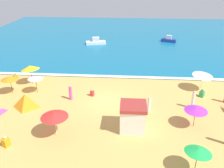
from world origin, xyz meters
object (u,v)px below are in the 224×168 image
(beach_umbrella_4, at_px, (196,109))
(beach_tent, at_px, (26,101))
(lifeguard_cabana, at_px, (133,117))
(beachgoer_9, at_px, (6,142))
(beach_umbrella_6, at_px, (198,150))
(beach_umbrella_1, at_px, (54,115))
(beach_umbrella_7, at_px, (203,74))
(beachgoer_0, at_px, (202,93))
(beachgoer_8, at_px, (71,93))
(beachgoer_10, at_px, (92,93))
(beach_umbrella_5, at_px, (35,78))
(beachgoer_6, at_px, (149,105))
(beach_umbrella_2, at_px, (10,78))
(small_boat_1, at_px, (96,42))
(beachgoer_2, at_px, (193,100))
(beach_umbrella_0, at_px, (30,68))
(beachgoer_7, at_px, (16,77))
(small_boat_0, at_px, (169,40))

(beach_umbrella_4, distance_m, beach_tent, 15.94)
(lifeguard_cabana, relative_size, beachgoer_9, 2.52)
(beach_umbrella_4, relative_size, beach_umbrella_6, 1.02)
(beach_umbrella_1, xyz_separation_m, beach_umbrella_7, (14.07, 9.41, -0.07))
(beachgoer_0, distance_m, beachgoer_8, 14.06)
(beachgoer_10, bearing_deg, beach_umbrella_5, 176.65)
(lifeguard_cabana, height_order, beachgoer_6, lifeguard_cabana)
(beach_umbrella_2, bearing_deg, beachgoer_9, -67.30)
(beach_tent, xyz_separation_m, small_boat_1, (3.77, 23.04, -0.21))
(beach_umbrella_5, bearing_deg, beachgoer_2, -7.46)
(beach_umbrella_7, bearing_deg, beach_umbrella_4, -109.13)
(beach_umbrella_7, xyz_separation_m, beachgoer_8, (-14.29, -3.39, -1.10))
(beachgoer_2, bearing_deg, beach_umbrella_2, 174.75)
(beach_umbrella_0, distance_m, beach_umbrella_4, 18.89)
(beach_tent, bearing_deg, beachgoer_2, 3.66)
(beach_umbrella_4, xyz_separation_m, beach_umbrella_6, (-1.13, -5.19, 0.02))
(beachgoer_7, relative_size, beachgoer_8, 0.55)
(beachgoer_7, bearing_deg, beach_umbrella_2, -70.91)
(beachgoer_8, bearing_deg, beach_umbrella_7, 13.33)
(lifeguard_cabana, distance_m, beachgoer_6, 3.29)
(beach_umbrella_2, xyz_separation_m, beachgoer_6, (14.85, -2.82, -1.08))
(beach_umbrella_6, height_order, beachgoer_10, beach_umbrella_6)
(beachgoer_8, bearing_deg, beach_umbrella_2, 172.26)
(small_boat_1, bearing_deg, beach_umbrella_4, -64.43)
(beachgoer_10, bearing_deg, beachgoer_8, -155.71)
(beach_umbrella_6, relative_size, beachgoer_6, 1.54)
(beachgoer_6, distance_m, small_boat_0, 26.10)
(beach_umbrella_7, distance_m, beachgoer_0, 2.32)
(beach_umbrella_4, height_order, beach_tent, beach_umbrella_4)
(beach_umbrella_4, bearing_deg, beach_umbrella_1, -169.68)
(beach_umbrella_1, relative_size, beach_umbrella_4, 1.10)
(beachgoer_2, bearing_deg, beachgoer_7, 165.66)
(beach_umbrella_7, distance_m, beachgoer_2, 4.74)
(beach_umbrella_1, distance_m, beachgoer_8, 6.14)
(beach_umbrella_0, xyz_separation_m, beachgoer_0, (19.54, -1.91, -1.68))
(beach_umbrella_0, distance_m, beach_umbrella_7, 19.88)
(beach_tent, relative_size, small_boat_1, 0.53)
(beachgoer_6, bearing_deg, beach_umbrella_7, 40.06)
(beach_umbrella_1, relative_size, beachgoer_10, 3.32)
(beachgoer_2, bearing_deg, beach_umbrella_0, 166.23)
(beach_tent, bearing_deg, beach_umbrella_0, 106.05)
(lifeguard_cabana, relative_size, beach_umbrella_0, 0.83)
(beachgoer_6, bearing_deg, beachgoer_10, 154.23)
(beachgoer_6, bearing_deg, beachgoer_2, 13.63)
(beachgoer_2, xyz_separation_m, small_boat_1, (-12.61, 21.99, -0.41))
(beachgoer_0, bearing_deg, small_boat_1, 126.06)
(small_boat_0, xyz_separation_m, small_boat_1, (-13.79, -2.47, -0.01))
(beach_umbrella_4, bearing_deg, small_boat_0, 86.29)
(beach_umbrella_0, bearing_deg, lifeguard_cabana, -34.59)
(lifeguard_cabana, relative_size, beachgoer_8, 1.46)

